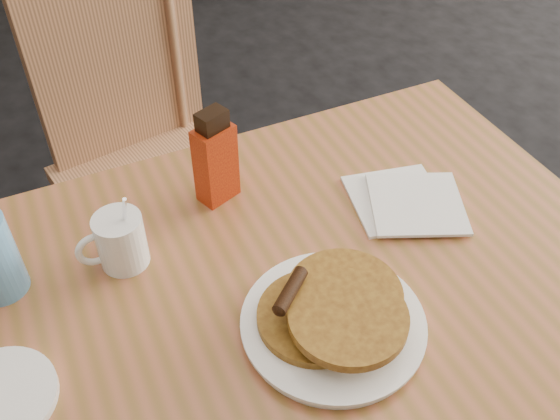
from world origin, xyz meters
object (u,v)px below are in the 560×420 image
Objects in this scene: pancake_plate at (334,317)px; syrup_bottle at (215,159)px; main_table at (275,303)px; coffee_mug at (119,240)px; chair_main_far at (138,133)px.

pancake_plate is 1.49× the size of syrup_bottle.
coffee_mug is at bearing 141.14° from main_table.
syrup_bottle reaches higher than pancake_plate.
pancake_plate is 0.34m from syrup_bottle.
main_table is at bearing -97.41° from chair_main_far.
main_table is 4.61× the size of pancake_plate.
syrup_bottle is (-0.03, 0.33, 0.06)m from pancake_plate.
pancake_plate is at bearing -70.36° from main_table.
coffee_mug is (-0.23, 0.26, 0.02)m from pancake_plate.
syrup_bottle is at bearing 37.12° from coffee_mug.
pancake_plate reaches higher than main_table.
chair_main_far reaches higher than pancake_plate.
syrup_bottle is (0.01, -0.51, 0.28)m from chair_main_far.
chair_main_far is 6.54× the size of coffee_mug.
chair_main_far is at bearing 93.32° from pancake_plate.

